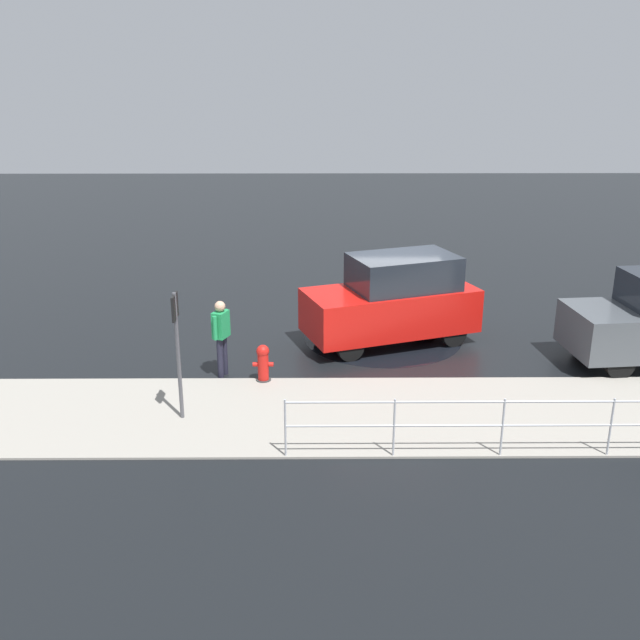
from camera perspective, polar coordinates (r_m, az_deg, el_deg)
ground_plane at (r=17.19m, az=5.81°, el=-1.26°), size 60.00×60.00×0.00m
kerb_strip at (r=13.35m, az=7.69°, el=-7.43°), size 24.00×3.20×0.04m
moving_hatchback at (r=16.48m, az=5.91°, el=1.61°), size 4.24×2.92×2.06m
fire_hydrant at (r=14.47m, az=-4.57°, el=-3.50°), size 0.42×0.31×0.80m
pedestrian at (r=14.67m, az=-7.91°, el=-0.97°), size 0.36×0.54×1.62m
metal_railing at (r=12.16m, az=18.49°, el=-7.40°), size 8.80×0.04×1.05m
sign_post at (r=12.69m, az=-11.37°, el=-1.42°), size 0.07×0.44×2.40m
puddle_patch at (r=17.01m, az=5.01°, el=-1.44°), size 3.72×3.72×0.01m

